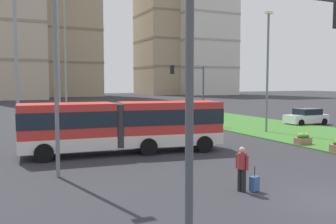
{
  "coord_description": "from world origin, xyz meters",
  "views": [
    {
      "loc": [
        -10.74,
        -9.19,
        4.19
      ],
      "look_at": [
        -0.52,
        13.4,
        2.2
      ],
      "focal_mm": 39.79,
      "sensor_mm": 36.0,
      "label": 1
    }
  ],
  "objects_px": {
    "pedestrian_crossing": "(242,166)",
    "apartment_tower_east": "(203,17)",
    "car_black_sedan": "(64,124)",
    "rolling_suitcase": "(254,184)",
    "articulated_bus": "(124,125)",
    "apartment_tower_eastcentre": "(162,16)",
    "flower_planter_3": "(303,139)",
    "apartment_tower_centre": "(62,16)",
    "streetlight_median": "(268,67)",
    "car_white_van": "(306,117)",
    "streetlight_left": "(55,57)",
    "traffic_light_near_left": "(250,77)",
    "apartment_tower_westcentre": "(9,7)",
    "traffic_light_far_right": "(192,85)"
  },
  "relations": [
    {
      "from": "car_white_van",
      "to": "flower_planter_3",
      "type": "xyz_separation_m",
      "value": [
        -9.44,
        -9.24,
        -0.33
      ]
    },
    {
      "from": "apartment_tower_westcentre",
      "to": "car_white_van",
      "type": "bearing_deg",
      "value": -71.33
    },
    {
      "from": "traffic_light_near_left",
      "to": "apartment_tower_east",
      "type": "relative_size",
      "value": 0.12
    },
    {
      "from": "articulated_bus",
      "to": "apartment_tower_east",
      "type": "height_order",
      "value": "apartment_tower_east"
    },
    {
      "from": "rolling_suitcase",
      "to": "streetlight_left",
      "type": "height_order",
      "value": "streetlight_left"
    },
    {
      "from": "car_black_sedan",
      "to": "apartment_tower_east",
      "type": "height_order",
      "value": "apartment_tower_east"
    },
    {
      "from": "apartment_tower_eastcentre",
      "to": "apartment_tower_east",
      "type": "distance_m",
      "value": 14.12
    },
    {
      "from": "apartment_tower_eastcentre",
      "to": "apartment_tower_east",
      "type": "height_order",
      "value": "apartment_tower_eastcentre"
    },
    {
      "from": "streetlight_left",
      "to": "apartment_tower_centre",
      "type": "distance_m",
      "value": 101.56
    },
    {
      "from": "car_white_van",
      "to": "flower_planter_3",
      "type": "relative_size",
      "value": 4.0
    },
    {
      "from": "traffic_light_near_left",
      "to": "apartment_tower_eastcentre",
      "type": "height_order",
      "value": "apartment_tower_eastcentre"
    },
    {
      "from": "car_white_van",
      "to": "pedestrian_crossing",
      "type": "xyz_separation_m",
      "value": [
        -19.34,
        -16.24,
        0.25
      ]
    },
    {
      "from": "articulated_bus",
      "to": "apartment_tower_eastcentre",
      "type": "height_order",
      "value": "apartment_tower_eastcentre"
    },
    {
      "from": "rolling_suitcase",
      "to": "apartment_tower_westcentre",
      "type": "height_order",
      "value": "apartment_tower_westcentre"
    },
    {
      "from": "streetlight_median",
      "to": "car_white_van",
      "type": "bearing_deg",
      "value": 22.77
    },
    {
      "from": "traffic_light_far_right",
      "to": "apartment_tower_eastcentre",
      "type": "xyz_separation_m",
      "value": [
        35.29,
        88.52,
        23.18
      ]
    },
    {
      "from": "rolling_suitcase",
      "to": "apartment_tower_centre",
      "type": "xyz_separation_m",
      "value": [
        8.82,
        104.07,
        23.43
      ]
    },
    {
      "from": "articulated_bus",
      "to": "car_white_van",
      "type": "bearing_deg",
      "value": 18.1
    },
    {
      "from": "pedestrian_crossing",
      "to": "apartment_tower_east",
      "type": "height_order",
      "value": "apartment_tower_east"
    },
    {
      "from": "articulated_bus",
      "to": "streetlight_median",
      "type": "xyz_separation_m",
      "value": [
        13.53,
        3.72,
        3.76
      ]
    },
    {
      "from": "rolling_suitcase",
      "to": "streetlight_left",
      "type": "distance_m",
      "value": 9.82
    },
    {
      "from": "car_white_van",
      "to": "car_black_sedan",
      "type": "bearing_deg",
      "value": 171.95
    },
    {
      "from": "flower_planter_3",
      "to": "apartment_tower_east",
      "type": "height_order",
      "value": "apartment_tower_east"
    },
    {
      "from": "pedestrian_crossing",
      "to": "apartment_tower_eastcentre",
      "type": "height_order",
      "value": "apartment_tower_eastcentre"
    },
    {
      "from": "articulated_bus",
      "to": "pedestrian_crossing",
      "type": "xyz_separation_m",
      "value": [
        1.72,
        -9.35,
        -0.65
      ]
    },
    {
      "from": "flower_planter_3",
      "to": "apartment_tower_centre",
      "type": "bearing_deg",
      "value": 90.37
    },
    {
      "from": "car_black_sedan",
      "to": "traffic_light_far_right",
      "type": "xyz_separation_m",
      "value": [
        11.92,
        0.14,
        3.21
      ]
    },
    {
      "from": "car_black_sedan",
      "to": "streetlight_left",
      "type": "xyz_separation_m",
      "value": [
        -2.46,
        -14.3,
        4.53
      ]
    },
    {
      "from": "traffic_light_near_left",
      "to": "streetlight_median",
      "type": "xyz_separation_m",
      "value": [
        15.51,
        18.45,
        1.13
      ]
    },
    {
      "from": "car_black_sedan",
      "to": "apartment_tower_eastcentre",
      "type": "height_order",
      "value": "apartment_tower_eastcentre"
    },
    {
      "from": "traffic_light_far_right",
      "to": "streetlight_left",
      "type": "relative_size",
      "value": 0.59
    },
    {
      "from": "flower_planter_3",
      "to": "apartment_tower_centre",
      "type": "xyz_separation_m",
      "value": [
        -0.63,
        96.86,
        23.32
      ]
    },
    {
      "from": "car_black_sedan",
      "to": "rolling_suitcase",
      "type": "xyz_separation_m",
      "value": [
        4.08,
        -19.69,
        -0.44
      ]
    },
    {
      "from": "car_white_van",
      "to": "streetlight_left",
      "type": "relative_size",
      "value": 0.46
    },
    {
      "from": "articulated_bus",
      "to": "traffic_light_near_left",
      "type": "distance_m",
      "value": 15.09
    },
    {
      "from": "pedestrian_crossing",
      "to": "apartment_tower_centre",
      "type": "bearing_deg",
      "value": 84.9
    },
    {
      "from": "rolling_suitcase",
      "to": "flower_planter_3",
      "type": "bearing_deg",
      "value": 37.3
    },
    {
      "from": "rolling_suitcase",
      "to": "apartment_tower_eastcentre",
      "type": "height_order",
      "value": "apartment_tower_eastcentre"
    },
    {
      "from": "apartment_tower_eastcentre",
      "to": "traffic_light_near_left",
      "type": "bearing_deg",
      "value": -112.62
    },
    {
      "from": "streetlight_left",
      "to": "apartment_tower_east",
      "type": "relative_size",
      "value": 0.18
    },
    {
      "from": "apartment_tower_east",
      "to": "apartment_tower_westcentre",
      "type": "bearing_deg",
      "value": -170.19
    },
    {
      "from": "car_white_van",
      "to": "apartment_tower_centre",
      "type": "bearing_deg",
      "value": 96.56
    },
    {
      "from": "car_white_van",
      "to": "flower_planter_3",
      "type": "distance_m",
      "value": 13.21
    },
    {
      "from": "car_black_sedan",
      "to": "apartment_tower_east",
      "type": "distance_m",
      "value": 103.09
    },
    {
      "from": "pedestrian_crossing",
      "to": "traffic_light_near_left",
      "type": "xyz_separation_m",
      "value": [
        -3.71,
        -5.38,
        3.28
      ]
    },
    {
      "from": "car_black_sedan",
      "to": "apartment_tower_eastcentre",
      "type": "bearing_deg",
      "value": 61.96
    },
    {
      "from": "apartment_tower_westcentre",
      "to": "apartment_tower_centre",
      "type": "distance_m",
      "value": 20.47
    },
    {
      "from": "apartment_tower_westcentre",
      "to": "apartment_tower_centre",
      "type": "height_order",
      "value": "apartment_tower_centre"
    },
    {
      "from": "car_white_van",
      "to": "traffic_light_near_left",
      "type": "bearing_deg",
      "value": -136.84
    },
    {
      "from": "car_black_sedan",
      "to": "streetlight_median",
      "type": "relative_size",
      "value": 0.45
    }
  ]
}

